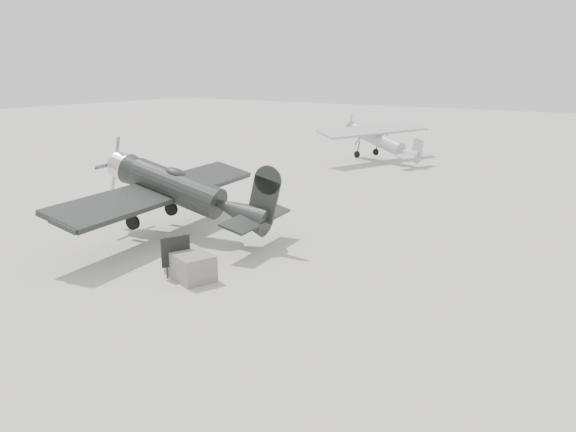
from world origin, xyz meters
The scene contains 5 objects.
ground centered at (0.00, 0.00, 0.00)m, with size 160.00×160.00×0.00m, color gray.
lowwing_monoplane centered at (-4.82, 1.40, 1.91)m, with size 8.03×11.24×3.61m.
highwing_monoplane centered at (-6.05, 23.26, 1.80)m, with size 7.27×10.07×2.88m.
equipment_block centered at (-1.47, -2.00, 0.44)m, with size 1.77×1.11×0.88m, color slate.
sign_board centered at (-1.96, -2.13, 0.87)m, with size 0.47×0.94×1.45m.
Camera 1 is at (10.85, -14.88, 6.82)m, focal length 35.00 mm.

